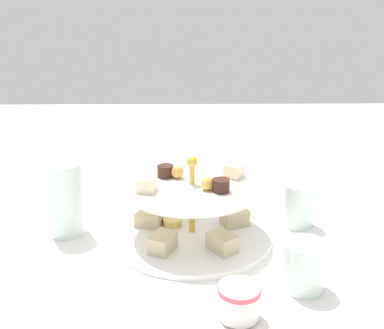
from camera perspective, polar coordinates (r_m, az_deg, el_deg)
ground_plane at (r=0.85m, az=0.00°, el=-8.98°), size 2.40×2.40×0.00m
tiered_serving_stand at (r=0.83m, az=-0.03°, el=-6.21°), size 0.29×0.29×0.16m
water_glass_tall_right at (r=0.86m, az=-15.53°, el=-4.16°), size 0.07×0.07×0.14m
water_glass_short_left at (r=0.71m, az=13.86°, el=-12.20°), size 0.06×0.06×0.07m
teacup_with_saucer at (r=0.64m, az=5.86°, el=-16.95°), size 0.09×0.09×0.05m
butter_knife_left at (r=1.10m, az=-1.48°, el=-2.02°), size 0.17×0.05×0.00m
butter_knife_right at (r=0.66m, az=-13.37°, el=-18.52°), size 0.14×0.12×0.00m
water_glass_mid_back at (r=0.89m, az=13.13°, el=-4.92°), size 0.06×0.06×0.08m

